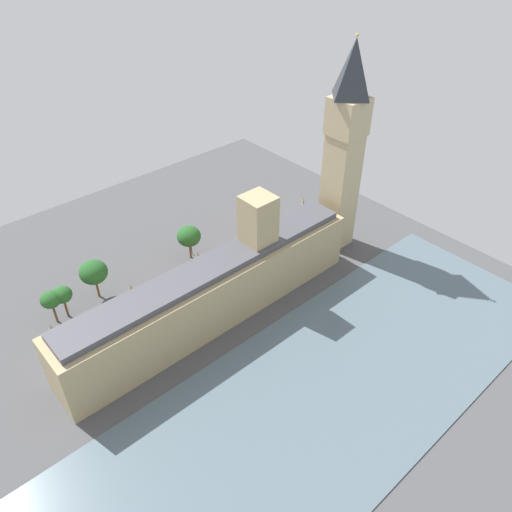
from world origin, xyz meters
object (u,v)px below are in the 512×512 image
double_decker_bus_near_tower (235,250)px  double_decker_bus_corner (182,279)px  parliament_building (218,288)px  pedestrian_leading (278,254)px  plane_tree_far_end (93,272)px  plane_tree_kerbside (62,295)px  plane_tree_by_river_gate (51,300)px  clock_tower (344,147)px  car_dark_green_under_trees (258,239)px  car_yellow_cab_opposite_hall (84,328)px  plane_tree_midblock (189,236)px  street_lamp_slot_10 (191,242)px  car_black_trailing (127,316)px

double_decker_bus_near_tower → double_decker_bus_corner: size_ratio=0.99×
parliament_building → pedestrian_leading: parliament_building is taller
parliament_building → double_decker_bus_near_tower: size_ratio=7.53×
parliament_building → pedestrian_leading: 29.89m
plane_tree_far_end → plane_tree_kerbside: bearing=100.1°
double_decker_bus_near_tower → plane_tree_by_river_gate: (9.06, 49.42, 4.56)m
parliament_building → plane_tree_by_river_gate: parliament_building is taller
parliament_building → plane_tree_kerbside: bearing=49.5°
clock_tower → double_decker_bus_near_tower: size_ratio=5.55×
car_dark_green_under_trees → car_yellow_cab_opposite_hall: (0.21, 56.13, 0.00)m
plane_tree_midblock → street_lamp_slot_10: plane_tree_midblock is taller
pedestrian_leading → plane_tree_far_end: bearing=-109.5°
plane_tree_by_river_gate → street_lamp_slot_10: bearing=-89.4°
plane_tree_midblock → pedestrian_leading: bearing=-130.1°
car_dark_green_under_trees → plane_tree_far_end: size_ratio=0.39×
parliament_building → plane_tree_kerbside: parliament_building is taller
car_black_trailing → pedestrian_leading: 46.16m
pedestrian_leading → car_black_trailing: bearing=-95.9°
parliament_building → pedestrian_leading: bearing=-74.6°
car_dark_green_under_trees → plane_tree_by_river_gate: (7.41, 59.67, 6.31)m
plane_tree_by_river_gate → parliament_building: bearing=-127.8°
plane_tree_far_end → parliament_building: bearing=-143.5°
car_yellow_cab_opposite_hall → street_lamp_slot_10: (7.62, -37.47, 3.65)m
pedestrian_leading → plane_tree_by_river_gate: plane_tree_by_river_gate is taller
car_black_trailing → pedestrian_leading: car_black_trailing is taller
car_black_trailing → car_yellow_cab_opposite_hall: same height
double_decker_bus_corner → car_black_trailing: 17.41m
clock_tower → plane_tree_midblock: bearing=59.2°
parliament_building → street_lamp_slot_10: 26.88m
plane_tree_kerbside → plane_tree_far_end: plane_tree_far_end is taller
car_dark_green_under_trees → street_lamp_slot_10: (7.83, 18.66, 3.65)m
parliament_building → double_decker_bus_near_tower: (15.31, -17.98, -6.02)m
clock_tower → car_yellow_cab_opposite_hall: (15.29, 73.35, -29.57)m
parliament_building → car_black_trailing: 23.96m
parliament_building → street_lamp_slot_10: bearing=-21.1°
car_dark_green_under_trees → plane_tree_far_end: 48.91m
parliament_building → clock_tower: clock_tower is taller
double_decker_bus_corner → double_decker_bus_near_tower: bearing=84.6°
double_decker_bus_corner → plane_tree_kerbside: (9.46, 27.90, 4.40)m
car_dark_green_under_trees → car_yellow_cab_opposite_hall: 56.13m
double_decker_bus_corner → plane_tree_midblock: bearing=127.8°
car_dark_green_under_trees → double_decker_bus_near_tower: size_ratio=0.41×
car_black_trailing → plane_tree_kerbside: size_ratio=0.45×
plane_tree_far_end → double_decker_bus_near_tower: bearing=-106.1°
double_decker_bus_near_tower → pedestrian_leading: (-7.68, -9.81, -1.95)m
clock_tower → plane_tree_midblock: size_ratio=5.69×
plane_tree_midblock → plane_tree_far_end: plane_tree_far_end is taller
car_yellow_cab_opposite_hall → plane_tree_midblock: size_ratio=0.46×
plane_tree_kerbside → street_lamp_slot_10: plane_tree_kerbside is taller
car_black_trailing → plane_tree_kerbside: plane_tree_kerbside is taller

